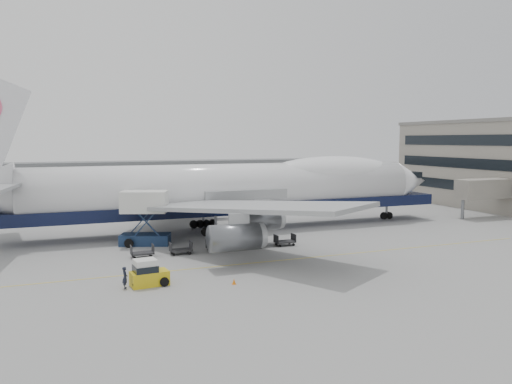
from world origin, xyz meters
name	(u,v)px	position (x,y,z in m)	size (l,w,h in m)	color
ground	(265,248)	(0.00, 0.00, 0.00)	(260.00, 260.00, 0.00)	gray
apron_line	(287,260)	(0.00, -6.00, 0.01)	(60.00, 0.15, 0.01)	gold
hangar	(112,176)	(-10.00, 70.00, 3.50)	(110.00, 8.00, 7.00)	slate
airliner	(235,188)	(0.64, 12.00, 5.62)	(67.00, 55.30, 19.98)	white
catering_truck	(145,215)	(-12.19, 6.69, 3.46)	(6.15, 5.10, 6.23)	#182A4A
baggage_tug	(148,274)	(-14.56, -9.90, 0.99)	(3.21, 1.95, 2.24)	gold
ground_worker	(125,278)	(-16.43, -10.09, 0.91)	(0.66, 0.43, 1.81)	black
traffic_cone	(234,282)	(-7.78, -12.18, 0.24)	(0.34, 0.34, 0.50)	orange
dolly_0	(142,252)	(-13.49, 0.32, 0.53)	(2.30, 1.35, 1.30)	#2D2D30
dolly_1	(181,249)	(-9.46, 0.32, 0.53)	(2.30, 1.35, 1.30)	#2D2D30
dolly_2	(217,246)	(-5.44, 0.32, 0.53)	(2.30, 1.35, 1.30)	#2D2D30
dolly_3	(252,244)	(-1.41, 0.32, 0.53)	(2.30, 1.35, 1.30)	#2D2D30
dolly_4	(285,241)	(2.62, 0.32, 0.53)	(2.30, 1.35, 1.30)	#2D2D30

